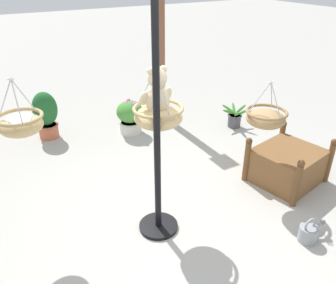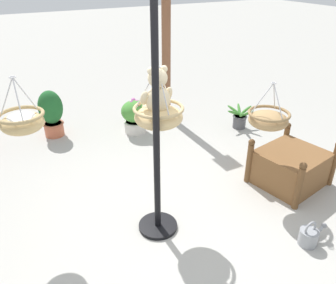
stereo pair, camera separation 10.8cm
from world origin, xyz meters
name	(u,v)px [view 1 (the left image)]	position (x,y,z in m)	size (l,w,h in m)	color
ground_plane	(174,221)	(0.00, 0.00, 0.00)	(40.00, 40.00, 0.00)	#ADAAA3
display_pole_central	(158,168)	(-0.21, -0.01, 0.80)	(0.44, 0.44, 2.53)	black
hanging_basket_with_teddy	(158,116)	(-0.06, 0.24, 1.26)	(0.54, 0.54, 0.65)	tan
teddy_bear	(157,94)	(-0.06, 0.27, 1.49)	(0.36, 0.31, 0.52)	beige
hanging_basket_left_high	(21,124)	(-1.35, 0.63, 1.31)	(0.44, 0.44, 0.57)	tan
hanging_basket_right_low	(266,118)	(1.28, 0.01, 1.04)	(0.50, 0.50, 0.56)	#A37F51
greenhouse_pillar_left	(161,52)	(1.35, 2.77, 1.25)	(0.31, 0.31, 2.59)	brown
wooden_planter_box	(287,164)	(1.76, -0.04, 0.26)	(1.03, 0.98, 0.65)	brown
potted_plant_fern_front	(235,118)	(2.28, 1.68, 0.17)	(0.55, 0.49, 0.40)	#4C4C51
potted_plant_tall_leafy	(130,116)	(0.53, 2.40, 0.31)	(0.47, 0.47, 0.61)	beige
potted_plant_bushy_green	(46,114)	(-0.77, 2.93, 0.43)	(0.41, 0.41, 0.81)	#BC6042
watering_can	(309,233)	(1.11, -0.99, 0.10)	(0.35, 0.20, 0.30)	gray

